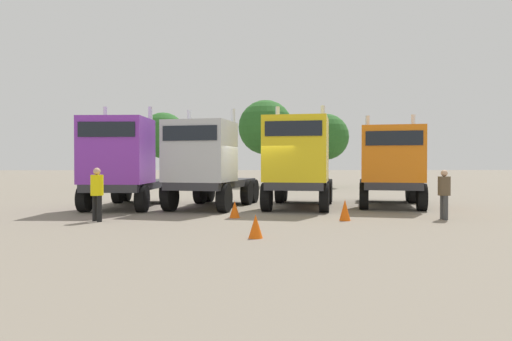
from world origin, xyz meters
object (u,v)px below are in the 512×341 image
semi_truck_purple (123,163)px  traffic_cone_near (256,226)px  semi_truck_yellow (298,161)px  semi_truck_orange (391,165)px  visitor_with_camera (444,191)px  traffic_cone_far (345,210)px  traffic_cone_mid (235,209)px  semi_truck_silver (206,164)px  visitor_in_hivis (97,190)px

semi_truck_purple → traffic_cone_near: (5.12, -7.45, -1.58)m
traffic_cone_near → semi_truck_yellow: bearing=74.9°
semi_truck_orange → visitor_with_camera: bearing=20.3°
semi_truck_yellow → traffic_cone_near: size_ratio=11.07×
traffic_cone_far → traffic_cone_mid: bearing=166.0°
semi_truck_silver → traffic_cone_near: size_ratio=10.56×
semi_truck_purple → semi_truck_silver: bearing=91.5°
visitor_in_hivis → visitor_with_camera: visitor_in_hivis is taller
semi_truck_purple → visitor_with_camera: 12.12m
visitor_with_camera → traffic_cone_mid: visitor_with_camera is taller
semi_truck_silver → semi_truck_yellow: bearing=104.9°
semi_truck_orange → visitor_with_camera: 4.29m
semi_truck_silver → traffic_cone_mid: semi_truck_silver is taller
traffic_cone_mid → traffic_cone_far: bearing=-14.0°
visitor_in_hivis → traffic_cone_far: 7.97m
traffic_cone_near → traffic_cone_mid: (-0.57, 4.30, -0.01)m
semi_truck_silver → visitor_with_camera: size_ratio=3.79×
semi_truck_orange → traffic_cone_mid: bearing=-47.1°
visitor_in_hivis → traffic_cone_far: visitor_in_hivis is taller
semi_truck_purple → traffic_cone_mid: size_ratio=11.18×
semi_truck_purple → traffic_cone_far: (8.12, -4.03, -1.53)m
traffic_cone_mid → semi_truck_silver: bearing=111.5°
semi_truck_orange → traffic_cone_far: bearing=-19.0°
visitor_with_camera → traffic_cone_near: size_ratio=2.78×
visitor_with_camera → traffic_cone_near: (-6.34, -3.60, -0.65)m
semi_truck_silver → traffic_cone_far: 6.33m
semi_truck_orange → traffic_cone_near: (-5.92, -7.79, -1.47)m
semi_truck_purple → semi_truck_orange: semi_truck_purple is taller
semi_truck_silver → semi_truck_yellow: semi_truck_yellow is taller
semi_truck_yellow → semi_truck_orange: 3.99m
visitor_with_camera → traffic_cone_far: (-3.33, -0.19, -0.60)m
semi_truck_orange → traffic_cone_near: 9.90m
semi_truck_purple → visitor_with_camera: bearing=75.1°
visitor_with_camera → traffic_cone_mid: 6.97m
traffic_cone_far → semi_truck_orange: bearing=56.3°
semi_truck_orange → traffic_cone_mid: size_ratio=11.04×
semi_truck_silver → semi_truck_yellow: (3.72, -0.02, 0.11)m
visitor_in_hivis → traffic_cone_mid: 4.51m
traffic_cone_near → traffic_cone_mid: bearing=97.6°
semi_truck_silver → visitor_in_hivis: semi_truck_silver is taller
visitor_with_camera → traffic_cone_mid: (-6.91, 0.70, -0.66)m
semi_truck_silver → traffic_cone_far: (4.76, -3.91, -1.48)m
semi_truck_silver → semi_truck_purple: bearing=-76.9°
traffic_cone_far → visitor_in_hivis: bearing=179.7°
semi_truck_orange → traffic_cone_far: 5.45m
visitor_with_camera → traffic_cone_near: visitor_with_camera is taller
semi_truck_silver → semi_truck_orange: semi_truck_silver is taller
semi_truck_orange → traffic_cone_near: size_ratio=10.71×
semi_truck_silver → visitor_in_hivis: bearing=-24.2°
semi_truck_purple → traffic_cone_near: size_ratio=10.85×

